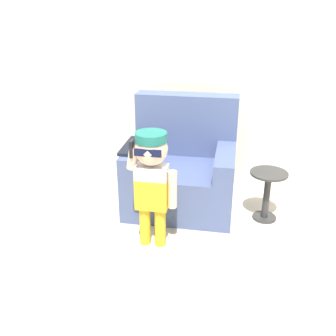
# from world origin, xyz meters

# --- Properties ---
(ground_plane) EXTENTS (10.00, 10.00, 0.00)m
(ground_plane) POSITION_xyz_m (0.00, 0.00, 0.00)
(ground_plane) COLOR beige
(wall_back) EXTENTS (10.00, 0.05, 2.60)m
(wall_back) POSITION_xyz_m (0.00, 0.61, 1.30)
(wall_back) COLOR beige
(wall_back) RESTS_ON ground_plane
(armchair) EXTENTS (1.02, 0.87, 1.04)m
(armchair) POSITION_xyz_m (-0.22, 0.04, 0.36)
(armchair) COLOR #475684
(armchair) RESTS_ON ground_plane
(person_child) EXTENTS (0.40, 0.30, 0.97)m
(person_child) POSITION_xyz_m (-0.35, -0.72, 0.65)
(person_child) COLOR gold
(person_child) RESTS_ON ground_plane
(side_table) EXTENTS (0.33, 0.33, 0.47)m
(side_table) POSITION_xyz_m (0.59, -0.14, 0.28)
(side_table) COLOR #333333
(side_table) RESTS_ON ground_plane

